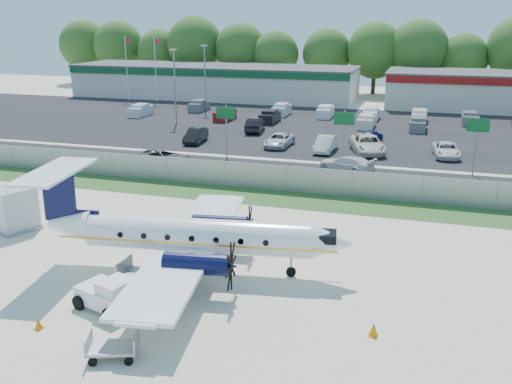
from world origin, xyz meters
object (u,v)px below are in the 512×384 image
(aircraft, at_px, (192,235))
(baggage_cart_near, at_px, (143,275))
(pushback_tug, at_px, (110,294))
(baggage_cart_far, at_px, (113,347))
(service_container, at_px, (14,210))

(aircraft, distance_m, baggage_cart_near, 3.20)
(pushback_tug, distance_m, baggage_cart_near, 2.63)
(baggage_cart_far, distance_m, service_container, 17.13)
(baggage_cart_near, height_order, baggage_cart_far, baggage_cart_near)
(pushback_tug, bearing_deg, service_container, 146.32)
(baggage_cart_near, xyz_separation_m, service_container, (-11.39, 4.77, 0.69))
(service_container, bearing_deg, baggage_cart_far, -39.37)
(aircraft, relative_size, pushback_tug, 5.31)
(baggage_cart_near, bearing_deg, service_container, 157.26)
(pushback_tug, xyz_separation_m, baggage_cart_far, (2.16, -3.48, -0.25))
(service_container, bearing_deg, pushback_tug, -33.68)
(baggage_cart_far, bearing_deg, pushback_tug, 121.85)
(pushback_tug, distance_m, service_container, 13.31)
(baggage_cart_near, bearing_deg, baggage_cart_far, -73.14)
(pushback_tug, bearing_deg, aircraft, 67.82)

